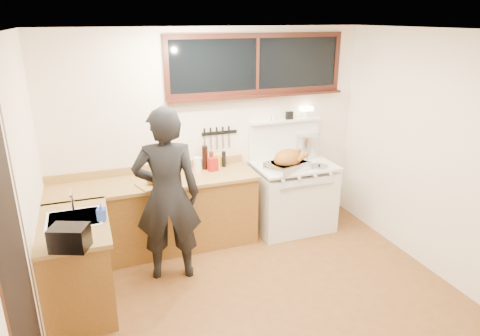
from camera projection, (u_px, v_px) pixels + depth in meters
name	position (u px, v px, depth m)	size (l,w,h in m)	color
ground_plane	(265.00, 305.00, 4.27)	(4.00, 3.50, 0.02)	brown
room_shell	(268.00, 145.00, 3.71)	(4.10, 3.60, 2.65)	white
counter_back	(156.00, 215.00, 5.13)	(2.44, 0.64, 1.00)	brown
counter_left	(78.00, 265.00, 4.11)	(0.64, 1.09, 0.90)	brown
sink_unit	(75.00, 224.00, 4.05)	(0.50, 0.45, 0.37)	white
vintage_stove	(292.00, 195.00, 5.68)	(1.02, 0.74, 1.58)	white
back_window	(257.00, 71.00, 5.29)	(2.32, 0.13, 0.77)	black
left_doorway	(19.00, 282.00, 2.77)	(0.02, 1.04, 2.17)	black
knife_strip	(218.00, 134.00, 5.38)	(0.46, 0.03, 0.28)	black
man	(167.00, 196.00, 4.45)	(0.77, 0.58, 1.89)	black
soap_bottle	(101.00, 212.00, 3.98)	(0.09, 0.09, 0.18)	blue
toaster	(70.00, 238.00, 3.49)	(0.35, 0.30, 0.20)	black
cutting_board	(156.00, 181.00, 4.83)	(0.47, 0.40, 0.14)	#9E783F
roast_turkey	(288.00, 161.00, 5.31)	(0.57, 0.50, 0.26)	silver
stockpot	(308.00, 145.00, 5.81)	(0.39, 0.39, 0.31)	silver
saucepan	(291.00, 153.00, 5.81)	(0.20, 0.28, 0.11)	silver
pot_lid	(319.00, 166.00, 5.41)	(0.25, 0.25, 0.04)	silver
coffee_tin	(213.00, 164.00, 5.27)	(0.13, 0.11, 0.17)	#9D1511
pitcher	(198.00, 165.00, 5.24)	(0.12, 0.12, 0.18)	white
bottle_cluster	(212.00, 159.00, 5.35)	(0.31, 0.07, 0.30)	black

